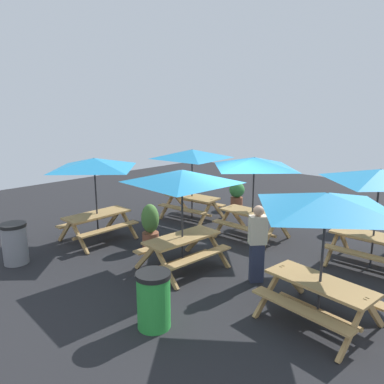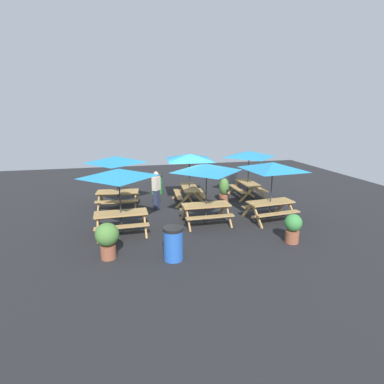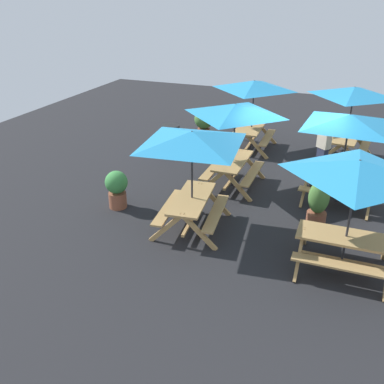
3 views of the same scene
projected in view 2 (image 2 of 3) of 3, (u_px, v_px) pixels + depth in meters
name	position (u px, v px, depth m)	size (l,w,h in m)	color
ground_plane	(189.00, 212.00, 12.77)	(24.00, 24.00, 0.00)	#232326
picnic_table_0	(206.00, 172.00, 10.94)	(2.00, 2.00, 2.34)	tan
picnic_table_1	(116.00, 163.00, 12.84)	(2.21, 2.21, 2.34)	tan
picnic_table_2	(273.00, 170.00, 11.29)	(2.81, 2.81, 2.34)	tan
picnic_table_3	(119.00, 178.00, 10.02)	(2.05, 2.05, 2.34)	tan
picnic_table_4	(249.00, 158.00, 14.50)	(2.00, 2.00, 2.34)	tan
picnic_table_5	(190.00, 161.00, 13.57)	(2.82, 2.82, 2.34)	tan
trash_bin_blue	(173.00, 243.00, 8.52)	(0.59, 0.59, 0.98)	blue
trash_bin_gray	(233.00, 178.00, 16.98)	(0.59, 0.59, 0.98)	gray
trash_bin_green	(157.00, 184.00, 15.55)	(0.59, 0.59, 0.98)	green
potted_plant_0	(293.00, 227.00, 9.64)	(0.56, 0.56, 0.97)	#935138
potted_plant_1	(107.00, 238.00, 8.56)	(0.68, 0.68, 1.08)	#935138
potted_plant_2	(224.00, 190.00, 13.92)	(0.46, 0.46, 1.17)	#935138
person_standing	(156.00, 189.00, 12.94)	(0.40, 0.42, 1.67)	#2D334C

